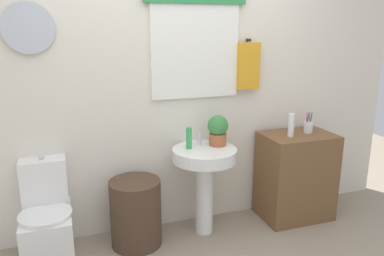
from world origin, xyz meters
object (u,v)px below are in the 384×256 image
(potted_plant, at_px, (218,130))
(toothbrush_cup, at_px, (308,127))
(wooden_cabinet, at_px, (296,176))
(lotion_bottle, at_px, (291,125))
(toilet, at_px, (47,222))
(soap_bottle, at_px, (189,138))
(laundry_hamper, at_px, (136,213))
(pedestal_sink, at_px, (204,169))

(potted_plant, bearing_deg, toothbrush_cup, -2.63)
(wooden_cabinet, bearing_deg, lotion_bottle, -160.16)
(toilet, bearing_deg, potted_plant, 0.92)
(soap_bottle, height_order, toothbrush_cup, toothbrush_cup)
(laundry_hamper, bearing_deg, wooden_cabinet, 0.00)
(toilet, relative_size, toothbrush_cup, 4.18)
(toilet, height_order, wooden_cabinet, wooden_cabinet)
(toilet, xyz_separation_m, laundry_hamper, (0.67, -0.04, -0.01))
(laundry_hamper, distance_m, pedestal_sink, 0.66)
(pedestal_sink, height_order, toothbrush_cup, toothbrush_cup)
(potted_plant, distance_m, lotion_bottle, 0.66)
(toilet, distance_m, soap_bottle, 1.27)
(potted_plant, relative_size, toothbrush_cup, 1.40)
(wooden_cabinet, xyz_separation_m, soap_bottle, (-1.02, 0.05, 0.45))
(lotion_bottle, bearing_deg, toilet, 177.83)
(pedestal_sink, height_order, wooden_cabinet, wooden_cabinet)
(laundry_hamper, bearing_deg, toilet, 176.80)
(soap_bottle, bearing_deg, laundry_hamper, -173.93)
(laundry_hamper, distance_m, wooden_cabinet, 1.49)
(toilet, relative_size, pedestal_sink, 1.02)
(laundry_hamper, height_order, soap_bottle, soap_bottle)
(toilet, xyz_separation_m, soap_bottle, (1.14, 0.01, 0.56))
(wooden_cabinet, xyz_separation_m, potted_plant, (-0.76, 0.06, 0.49))
(soap_bottle, xyz_separation_m, lotion_bottle, (0.91, -0.09, 0.06))
(lotion_bottle, bearing_deg, pedestal_sink, 177.09)
(laundry_hamper, bearing_deg, toothbrush_cup, 0.72)
(laundry_hamper, height_order, potted_plant, potted_plant)
(soap_bottle, bearing_deg, wooden_cabinet, -2.81)
(laundry_hamper, relative_size, soap_bottle, 3.08)
(laundry_hamper, bearing_deg, pedestal_sink, 0.00)
(potted_plant, xyz_separation_m, lotion_bottle, (0.65, -0.10, 0.01))
(toilet, bearing_deg, lotion_bottle, -2.17)
(pedestal_sink, bearing_deg, toilet, 178.29)
(toilet, height_order, toothbrush_cup, toothbrush_cup)
(pedestal_sink, xyz_separation_m, toothbrush_cup, (1.01, 0.02, 0.28))
(soap_bottle, bearing_deg, lotion_bottle, -5.66)
(soap_bottle, distance_m, toothbrush_cup, 1.13)
(pedestal_sink, bearing_deg, potted_plant, 23.20)
(toilet, xyz_separation_m, wooden_cabinet, (2.16, -0.04, 0.11))
(pedestal_sink, relative_size, potted_plant, 2.92)
(toilet, xyz_separation_m, lotion_bottle, (2.05, -0.08, 0.61))
(toothbrush_cup, bearing_deg, pedestal_sink, -178.86)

